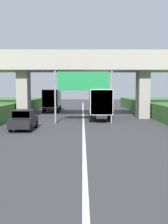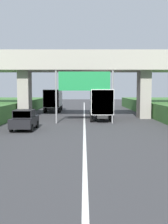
# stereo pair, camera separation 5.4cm
# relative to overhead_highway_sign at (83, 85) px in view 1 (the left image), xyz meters

# --- Properties ---
(lane_centre_stripe) EXTENTS (0.20, 95.30, 0.01)m
(lane_centre_stripe) POSITION_rel_overhead_highway_sign_xyz_m (0.00, -1.75, -3.92)
(lane_centre_stripe) COLOR white
(lane_centre_stripe) RESTS_ON ground
(overpass_bridge) EXTENTS (40.00, 4.80, 7.82)m
(overpass_bridge) POSITION_rel_overhead_highway_sign_xyz_m (0.00, 5.17, 1.98)
(overpass_bridge) COLOR gray
(overpass_bridge) RESTS_ON ground
(overhead_highway_sign) EXTENTS (5.88, 0.18, 5.32)m
(overhead_highway_sign) POSITION_rel_overhead_highway_sign_xyz_m (0.00, 0.00, 0.00)
(overhead_highway_sign) COLOR slate
(overhead_highway_sign) RESTS_ON ground
(truck_silver) EXTENTS (2.44, 7.30, 3.44)m
(truck_silver) POSITION_rel_overhead_highway_sign_xyz_m (-4.78, 14.72, -1.99)
(truck_silver) COLOR black
(truck_silver) RESTS_ON ground
(truck_red) EXTENTS (2.44, 7.30, 3.44)m
(truck_red) POSITION_rel_overhead_highway_sign_xyz_m (1.84, 3.28, -1.99)
(truck_red) COLOR black
(truck_red) RESTS_ON ground
(car_black) EXTENTS (1.86, 4.10, 1.72)m
(car_black) POSITION_rel_overhead_highway_sign_xyz_m (-5.07, -4.55, -3.07)
(car_black) COLOR black
(car_black) RESTS_ON ground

